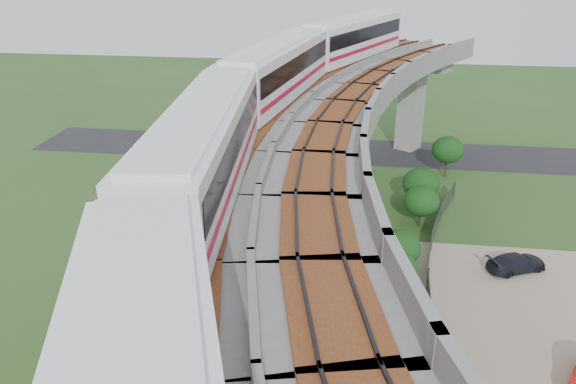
# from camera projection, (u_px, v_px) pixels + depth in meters

# --- Properties ---
(ground) EXTENTS (160.00, 160.00, 0.00)m
(ground) POSITION_uv_depth(u_px,v_px,m) (276.00, 326.00, 31.51)
(ground) COLOR #305220
(ground) RESTS_ON ground
(dirt_lot) EXTENTS (18.00, 26.00, 0.04)m
(dirt_lot) POSITION_uv_depth(u_px,v_px,m) (547.00, 373.00, 27.99)
(dirt_lot) COLOR gray
(dirt_lot) RESTS_ON ground
(asphalt_road) EXTENTS (60.00, 8.00, 0.03)m
(asphalt_road) POSITION_uv_depth(u_px,v_px,m) (320.00, 150.00, 58.73)
(asphalt_road) COLOR #232326
(asphalt_road) RESTS_ON ground
(viaduct) EXTENTS (19.58, 73.98, 11.40)m
(viaduct) POSITION_uv_depth(u_px,v_px,m) (353.00, 181.00, 27.40)
(viaduct) COLOR #99968E
(viaduct) RESTS_ON ground
(metro_train) EXTENTS (11.36, 61.31, 3.64)m
(metro_train) POSITION_uv_depth(u_px,v_px,m) (287.00, 105.00, 28.01)
(metro_train) COLOR white
(metro_train) RESTS_ON ground
(fence) EXTENTS (3.87, 38.73, 1.50)m
(fence) POSITION_uv_depth(u_px,v_px,m) (456.00, 330.00, 30.02)
(fence) COLOR #2D382D
(fence) RESTS_ON ground
(tree_0) EXTENTS (2.88, 2.88, 3.88)m
(tree_0) POSITION_uv_depth(u_px,v_px,m) (448.00, 150.00, 50.85)
(tree_0) COLOR #382314
(tree_0) RESTS_ON ground
(tree_1) EXTENTS (2.98, 2.98, 3.35)m
(tree_1) POSITION_uv_depth(u_px,v_px,m) (421.00, 184.00, 45.05)
(tree_1) COLOR #382314
(tree_1) RESTS_ON ground
(tree_2) EXTENTS (2.68, 2.68, 3.21)m
(tree_2) POSITION_uv_depth(u_px,v_px,m) (421.00, 201.00, 41.99)
(tree_2) COLOR #382314
(tree_2) RESTS_ON ground
(tree_3) EXTENTS (2.84, 2.84, 3.08)m
(tree_3) POSITION_uv_depth(u_px,v_px,m) (398.00, 248.00, 35.84)
(tree_3) COLOR #382314
(tree_3) RESTS_ON ground
(tree_4) EXTENTS (2.40, 2.40, 3.14)m
(tree_4) POSITION_uv_depth(u_px,v_px,m) (397.00, 269.00, 33.08)
(tree_4) COLOR #382314
(tree_4) RESTS_ON ground
(tree_5) EXTENTS (2.21, 2.21, 2.92)m
(tree_5) POSITION_uv_depth(u_px,v_px,m) (409.00, 328.00, 28.18)
(tree_5) COLOR #382314
(tree_5) RESTS_ON ground
(car_dark) EXTENTS (4.32, 3.18, 1.16)m
(car_dark) POSITION_uv_depth(u_px,v_px,m) (517.00, 263.00, 36.63)
(car_dark) COLOR black
(car_dark) RESTS_ON dirt_lot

